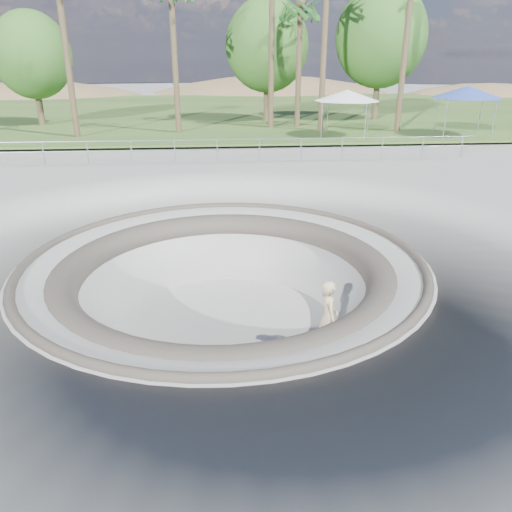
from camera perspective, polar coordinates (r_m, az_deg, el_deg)
name	(u,v)px	position (r m, az deg, el deg)	size (l,w,h in m)	color
ground	(224,261)	(12.77, -3.70, -0.52)	(180.00, 180.00, 0.00)	gray
skate_bowl	(225,323)	(13.57, -3.51, -7.67)	(14.00, 14.00, 4.10)	gray
grass_strip	(214,111)	(46.03, -4.77, 16.18)	(180.00, 36.00, 0.12)	#304F1F
distant_hills	(242,147)	(70.09, -1.55, 12.29)	(103.20, 45.00, 28.60)	brown
safety_railing	(217,150)	(24.16, -4.44, 12.00)	(25.00, 0.06, 1.03)	#93979B
skateboard	(326,353)	(12.45, 7.99, -10.90)	(0.79, 0.51, 0.08)	#925A3A
skater	(328,318)	(11.96, 8.23, -7.02)	(0.69, 0.45, 1.89)	tan
canopy_white	(347,96)	(31.25, 10.38, 17.59)	(4.99, 4.99, 2.68)	#93979B
canopy_blue	(467,92)	(33.44, 23.00, 16.85)	(5.57, 5.57, 2.88)	#93979B
palm_d	(300,11)	(35.24, 5.09, 26.12)	(2.60, 2.60, 8.50)	brown
bushy_tree_left	(32,55)	(38.95, -24.26, 20.18)	(5.19, 4.72, 7.49)	brown
bushy_tree_mid	(267,46)	(38.49, 1.27, 22.91)	(5.90, 5.37, 8.51)	brown
bushy_tree_right	(381,37)	(40.22, 14.12, 23.13)	(6.57, 5.97, 9.48)	brown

